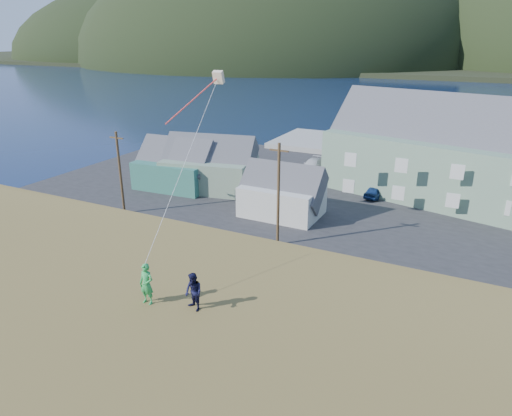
{
  "coord_description": "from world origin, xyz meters",
  "views": [
    {
      "loc": [
        11.05,
        -30.6,
        16.55
      ],
      "look_at": [
        1.9,
        -12.15,
        8.8
      ],
      "focal_mm": 32.0,
      "sensor_mm": 36.0,
      "label": 1
    }
  ],
  "objects": [
    {
      "name": "kite_rig",
      "position": [
        0.06,
        -12.69,
        14.62
      ],
      "size": [
        1.0,
        3.64,
        9.12
      ],
      "color": "beige",
      "rests_on": "ground"
    },
    {
      "name": "kite_flyer_green",
      "position": [
        0.88,
        -19.19,
        8.0
      ],
      "size": [
        0.59,
        0.39,
        1.61
      ],
      "primitive_type": "imported",
      "rotation": [
        0.0,
        0.0,
        0.01
      ],
      "color": "green",
      "rests_on": "hillside"
    },
    {
      "name": "shed_teal",
      "position": [
        -19.83,
        10.97,
        2.61
      ],
      "size": [
        9.22,
        6.75,
        7.01
      ],
      "rotation": [
        0.0,
        0.0,
        0.06
      ],
      "color": "#2F6E5E",
      "rests_on": "waterfront_lot"
    },
    {
      "name": "shed_palegreen_far",
      "position": [
        -1.91,
        28.16,
        2.52
      ],
      "size": [
        10.34,
        6.65,
        6.56
      ],
      "rotation": [
        0.0,
        0.0,
        -0.12
      ],
      "color": "gray",
      "rests_on": "waterfront_lot"
    },
    {
      "name": "shed_palegreen_near",
      "position": [
        -16.07,
        12.16,
        2.83
      ],
      "size": [
        11.33,
        8.28,
        7.53
      ],
      "rotation": [
        0.0,
        0.0,
        0.19
      ],
      "color": "gray",
      "rests_on": "waterfront_lot"
    },
    {
      "name": "grass_strip",
      "position": [
        0.0,
        -2.0,
        0.05
      ],
      "size": [
        110.0,
        8.0,
        0.1
      ],
      "primitive_type": "cube",
      "color": "#4C3D19",
      "rests_on": "ground"
    },
    {
      "name": "ground",
      "position": [
        0.0,
        0.0,
        0.0
      ],
      "size": [
        900.0,
        900.0,
        0.0
      ],
      "primitive_type": "plane",
      "color": "#0A1638",
      "rests_on": "ground"
    },
    {
      "name": "parked_cars",
      "position": [
        -9.45,
        20.46,
        0.86
      ],
      "size": [
        27.12,
        12.0,
        1.54
      ],
      "color": "silver",
      "rests_on": "waterfront_lot"
    },
    {
      "name": "shed_white",
      "position": [
        -5.27,
        8.04,
        2.42
      ],
      "size": [
        7.95,
        5.37,
        6.3
      ],
      "rotation": [
        0.0,
        0.0,
        -0.01
      ],
      "color": "beige",
      "rests_on": "waterfront_lot"
    },
    {
      "name": "wharf",
      "position": [
        -6.0,
        40.0,
        0.45
      ],
      "size": [
        26.0,
        14.0,
        0.9
      ],
      "primitive_type": "cube",
      "color": "gray",
      "rests_on": "ground"
    },
    {
      "name": "kite_flyer_navy",
      "position": [
        2.68,
        -18.79,
        7.93
      ],
      "size": [
        0.86,
        0.78,
        1.46
      ],
      "primitive_type": "imported",
      "rotation": [
        0.0,
        0.0,
        -0.38
      ],
      "color": "black",
      "rests_on": "hillside"
    },
    {
      "name": "waterfront_lot",
      "position": [
        0.0,
        17.0,
        0.06
      ],
      "size": [
        72.0,
        36.0,
        0.12
      ],
      "primitive_type": "cube",
      "color": "#28282B",
      "rests_on": "ground"
    },
    {
      "name": "utility_poles",
      "position": [
        -2.22,
        1.5,
        4.3
      ],
      "size": [
        35.23,
        0.24,
        8.7
      ],
      "color": "#47331E",
      "rests_on": "waterfront_lot"
    },
    {
      "name": "far_shore",
      "position": [
        0.0,
        330.0,
        1.0
      ],
      "size": [
        900.0,
        320.0,
        2.0
      ],
      "primitive_type": "cube",
      "color": "black",
      "rests_on": "ground"
    }
  ]
}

